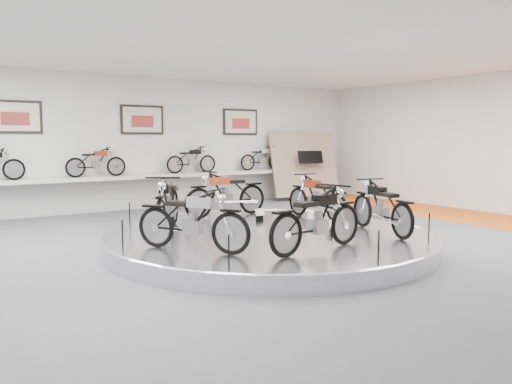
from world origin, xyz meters
TOP-DOWN VIEW (x-y plane):
  - floor at (0.00, 0.00)m, footprint 16.00×16.00m
  - ceiling at (0.00, 0.00)m, footprint 16.00×16.00m
  - wall_back at (0.00, 7.00)m, footprint 16.00×0.00m
  - wall_right at (8.00, 0.00)m, footprint 0.00×14.00m
  - orange_carpet_strip at (6.80, 0.00)m, footprint 2.40×12.60m
  - dado_band at (0.00, 6.98)m, footprint 15.68×0.04m
  - display_platform at (0.00, 0.30)m, footprint 6.40×6.40m
  - platform_rim at (0.00, 0.30)m, footprint 6.40×6.40m
  - shelf at (0.00, 6.70)m, footprint 11.00×0.55m
  - poster_left at (-3.50, 6.96)m, footprint 1.35×0.06m
  - poster_center at (0.00, 6.96)m, footprint 1.35×0.06m
  - poster_right at (3.50, 6.96)m, footprint 1.35×0.06m
  - display_panel at (5.60, 6.10)m, footprint 2.56×1.52m
  - shelf_bike_b at (-1.50, 6.70)m, footprint 1.22×0.43m
  - shelf_bike_c at (1.50, 6.70)m, footprint 1.22×0.43m
  - shelf_bike_d at (4.20, 6.70)m, footprint 1.22×0.43m
  - bike_a at (1.74, 0.94)m, footprint 0.70×1.78m
  - bike_b at (0.28, 2.47)m, footprint 1.89×0.73m
  - bike_c at (-1.61, 1.53)m, footprint 1.61×1.95m
  - bike_d at (-2.03, -0.38)m, footprint 1.47×1.82m
  - bike_e at (-0.34, -1.50)m, footprint 1.89×0.89m
  - bike_f at (1.72, -0.99)m, footprint 1.08×1.87m

SIDE VIEW (x-z plane):
  - floor at x=0.00m, z-range 0.00..0.00m
  - orange_carpet_strip at x=6.80m, z-range 0.00..0.01m
  - display_platform at x=0.00m, z-range 0.00..0.30m
  - platform_rim at x=0.00m, z-range 0.22..0.32m
  - dado_band at x=0.00m, z-range 0.00..1.10m
  - bike_a at x=1.74m, z-range 0.30..1.33m
  - bike_d at x=-2.03m, z-range 0.30..1.34m
  - bike_f at x=1.72m, z-range 0.30..1.34m
  - bike_e at x=-0.34m, z-range 0.30..1.37m
  - bike_b at x=0.28m, z-range 0.30..1.40m
  - bike_c at x=-1.61m, z-range 0.30..1.42m
  - shelf at x=0.00m, z-range 0.95..1.05m
  - display_panel at x=5.60m, z-range 0.10..2.40m
  - shelf_bike_b at x=-1.50m, z-range 1.05..1.78m
  - shelf_bike_c at x=1.50m, z-range 1.05..1.78m
  - shelf_bike_d at x=4.20m, z-range 1.05..1.78m
  - wall_back at x=0.00m, z-range -6.00..10.00m
  - wall_right at x=8.00m, z-range -5.00..9.00m
  - poster_left at x=-3.50m, z-range 2.26..3.14m
  - poster_center at x=0.00m, z-range 2.26..3.14m
  - poster_right at x=3.50m, z-range 2.26..3.14m
  - ceiling at x=0.00m, z-range 4.00..4.00m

